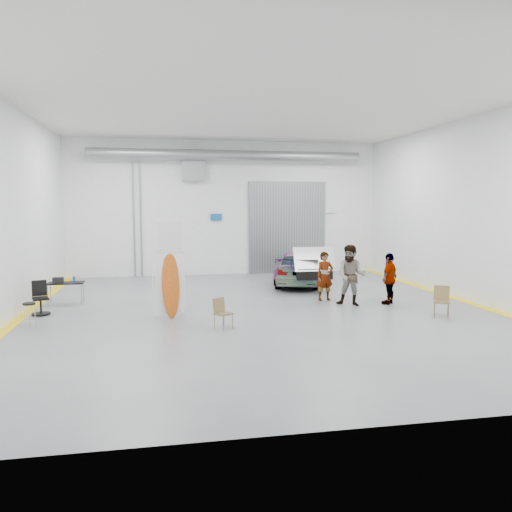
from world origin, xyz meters
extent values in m
plane|color=slate|center=(0.00, 0.00, 0.00)|extent=(16.00, 16.00, 0.00)
cube|color=silver|center=(-7.00, 0.00, 3.00)|extent=(0.02, 16.00, 6.00)
cube|color=silver|center=(7.00, 0.00, 3.00)|extent=(0.02, 16.00, 6.00)
cube|color=silver|center=(0.00, 8.00, 3.00)|extent=(14.00, 0.02, 6.00)
cube|color=silver|center=(0.00, -8.00, 3.00)|extent=(14.00, 0.02, 6.00)
cube|color=silver|center=(0.00, 0.00, 6.00)|extent=(14.00, 16.00, 0.02)
cube|color=gray|center=(2.80, 7.92, 2.10)|extent=(3.60, 0.12, 4.20)
cube|color=gray|center=(-1.50, 7.92, 4.80)|extent=(1.00, 0.50, 1.20)
cylinder|color=gray|center=(0.00, 7.40, 5.30)|extent=(11.90, 0.44, 0.44)
cube|color=#13559E|center=(-0.50, 7.92, 2.60)|extent=(0.50, 0.04, 0.30)
cube|color=white|center=(4.80, 7.92, 2.90)|extent=(0.70, 0.04, 0.25)
cylinder|color=gray|center=(-3.80, 7.92, 2.50)|extent=(0.08, 0.08, 5.00)
cylinder|color=gray|center=(-4.10, 7.92, 2.50)|extent=(0.08, 0.08, 5.00)
cube|color=yellow|center=(-6.85, 0.00, 0.01)|extent=(0.30, 16.00, 0.01)
cube|color=yellow|center=(6.85, 0.00, 0.01)|extent=(0.30, 16.00, 0.01)
imported|color=silver|center=(2.44, 4.61, 0.64)|extent=(3.05, 4.75, 1.28)
imported|color=brown|center=(2.38, 1.21, 0.81)|extent=(0.63, 0.45, 1.62)
imported|color=#486A84|center=(2.91, 0.21, 0.96)|extent=(1.18, 1.10, 1.92)
imported|color=brown|center=(4.21, 0.22, 0.82)|extent=(0.97, 0.93, 1.65)
cube|color=white|center=(-2.74, -0.42, 0.99)|extent=(0.83, 0.21, 1.78)
ellipsoid|color=orange|center=(-2.74, -0.50, 0.94)|extent=(0.53, 0.33, 1.88)
cube|color=white|center=(-2.74, -0.44, 2.32)|extent=(0.80, 0.20, 0.94)
cylinder|color=white|center=(-3.09, -0.42, 1.48)|extent=(0.02, 0.02, 2.96)
cylinder|color=white|center=(-2.40, -0.42, 1.48)|extent=(0.02, 0.02, 2.96)
cube|color=brown|center=(-1.39, -2.01, 0.41)|extent=(0.52, 0.51, 0.04)
cube|color=brown|center=(-1.39, -1.84, 0.61)|extent=(0.35, 0.28, 0.36)
cube|color=brown|center=(4.80, -1.84, 0.45)|extent=(0.56, 0.55, 0.04)
cube|color=brown|center=(4.80, -1.65, 0.68)|extent=(0.41, 0.28, 0.40)
cylinder|color=black|center=(-6.31, -0.89, 0.63)|extent=(0.31, 0.31, 0.05)
torus|color=silver|center=(-6.31, -0.89, 0.20)|extent=(0.33, 0.33, 0.02)
cylinder|color=gray|center=(-6.46, 1.89, 0.33)|extent=(0.03, 0.03, 0.66)
cylinder|color=gray|center=(-5.44, 1.89, 0.33)|extent=(0.03, 0.03, 0.66)
cylinder|color=gray|center=(-6.46, 2.35, 0.33)|extent=(0.03, 0.03, 0.66)
cylinder|color=gray|center=(-5.44, 2.35, 0.33)|extent=(0.03, 0.03, 0.66)
cube|color=black|center=(-5.95, 2.12, 0.68)|extent=(1.12, 0.57, 0.04)
cylinder|color=#184B91|center=(-5.67, 2.03, 0.80)|extent=(0.07, 0.07, 0.20)
cube|color=black|center=(-6.18, 2.17, 0.78)|extent=(0.32, 0.20, 0.17)
cylinder|color=black|center=(-6.37, 0.61, 0.04)|extent=(0.52, 0.52, 0.04)
cylinder|color=black|center=(-6.37, 0.61, 0.26)|extent=(0.06, 0.06, 0.44)
cube|color=black|center=(-6.37, 0.61, 0.48)|extent=(0.54, 0.54, 0.06)
cube|color=black|center=(-6.37, 0.81, 0.76)|extent=(0.40, 0.18, 0.46)
cube|color=silver|center=(2.44, 2.66, 1.30)|extent=(1.49, 0.91, 0.04)
camera|label=1|loc=(-2.88, -14.44, 3.20)|focal=35.00mm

